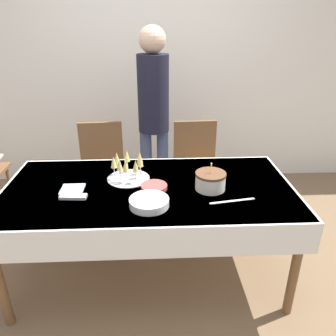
{
  "coord_description": "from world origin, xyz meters",
  "views": [
    {
      "loc": [
        0.04,
        -1.99,
        1.8
      ],
      "look_at": [
        0.13,
        0.04,
        0.87
      ],
      "focal_mm": 35.0,
      "sensor_mm": 36.0,
      "label": 1
    }
  ],
  "objects_px": {
    "dining_chair_far_right": "(196,168)",
    "birthday_cake": "(210,181)",
    "plate_stack_dessert": "(154,187)",
    "person_standing": "(154,107)",
    "dining_chair_far_left": "(102,170)",
    "plate_stack_main": "(149,202)",
    "champagne_tray": "(128,167)"
  },
  "relations": [
    {
      "from": "plate_stack_main",
      "to": "person_standing",
      "type": "xyz_separation_m",
      "value": [
        0.04,
        1.19,
        0.29
      ]
    },
    {
      "from": "plate_stack_main",
      "to": "birthday_cake",
      "type": "bearing_deg",
      "value": 26.26
    },
    {
      "from": "champagne_tray",
      "to": "plate_stack_main",
      "type": "bearing_deg",
      "value": -68.37
    },
    {
      "from": "dining_chair_far_left",
      "to": "birthday_cake",
      "type": "distance_m",
      "value": 1.25
    },
    {
      "from": "birthday_cake",
      "to": "person_standing",
      "type": "distance_m",
      "value": 1.08
    },
    {
      "from": "dining_chair_far_left",
      "to": "birthday_cake",
      "type": "xyz_separation_m",
      "value": [
        0.86,
        -0.86,
        0.3
      ]
    },
    {
      "from": "dining_chair_far_right",
      "to": "person_standing",
      "type": "relative_size",
      "value": 0.54
    },
    {
      "from": "champagne_tray",
      "to": "plate_stack_dessert",
      "type": "distance_m",
      "value": 0.26
    },
    {
      "from": "plate_stack_dessert",
      "to": "plate_stack_main",
      "type": "bearing_deg",
      "value": -98.06
    },
    {
      "from": "dining_chair_far_left",
      "to": "person_standing",
      "type": "bearing_deg",
      "value": 14.14
    },
    {
      "from": "dining_chair_far_right",
      "to": "person_standing",
      "type": "distance_m",
      "value": 0.69
    },
    {
      "from": "birthday_cake",
      "to": "champagne_tray",
      "type": "bearing_deg",
      "value": 162.01
    },
    {
      "from": "dining_chair_far_right",
      "to": "champagne_tray",
      "type": "distance_m",
      "value": 0.95
    },
    {
      "from": "person_standing",
      "to": "plate_stack_dessert",
      "type": "bearing_deg",
      "value": -90.53
    },
    {
      "from": "dining_chair_far_right",
      "to": "birthday_cake",
      "type": "distance_m",
      "value": 0.91
    },
    {
      "from": "plate_stack_main",
      "to": "person_standing",
      "type": "height_order",
      "value": "person_standing"
    },
    {
      "from": "dining_chair_far_right",
      "to": "plate_stack_main",
      "type": "height_order",
      "value": "dining_chair_far_right"
    },
    {
      "from": "plate_stack_main",
      "to": "person_standing",
      "type": "relative_size",
      "value": 0.14
    },
    {
      "from": "dining_chair_far_right",
      "to": "champagne_tray",
      "type": "relative_size",
      "value": 3.12
    },
    {
      "from": "dining_chair_far_left",
      "to": "person_standing",
      "type": "height_order",
      "value": "person_standing"
    },
    {
      "from": "plate_stack_dessert",
      "to": "person_standing",
      "type": "relative_size",
      "value": 0.1
    },
    {
      "from": "champagne_tray",
      "to": "person_standing",
      "type": "relative_size",
      "value": 0.17
    },
    {
      "from": "birthday_cake",
      "to": "person_standing",
      "type": "bearing_deg",
      "value": 110.56
    },
    {
      "from": "birthday_cake",
      "to": "plate_stack_dessert",
      "type": "bearing_deg",
      "value": 177.01
    },
    {
      "from": "birthday_cake",
      "to": "plate_stack_main",
      "type": "height_order",
      "value": "birthday_cake"
    },
    {
      "from": "dining_chair_far_right",
      "to": "plate_stack_dessert",
      "type": "distance_m",
      "value": 0.97
    },
    {
      "from": "dining_chair_far_left",
      "to": "person_standing",
      "type": "relative_size",
      "value": 0.54
    },
    {
      "from": "person_standing",
      "to": "dining_chair_far_left",
      "type": "bearing_deg",
      "value": -165.86
    },
    {
      "from": "dining_chair_far_left",
      "to": "dining_chair_far_right",
      "type": "height_order",
      "value": "same"
    },
    {
      "from": "birthday_cake",
      "to": "plate_stack_dessert",
      "type": "distance_m",
      "value": 0.38
    },
    {
      "from": "dining_chair_far_left",
      "to": "birthday_cake",
      "type": "height_order",
      "value": "birthday_cake"
    },
    {
      "from": "champagne_tray",
      "to": "person_standing",
      "type": "bearing_deg",
      "value": 76.47
    }
  ]
}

